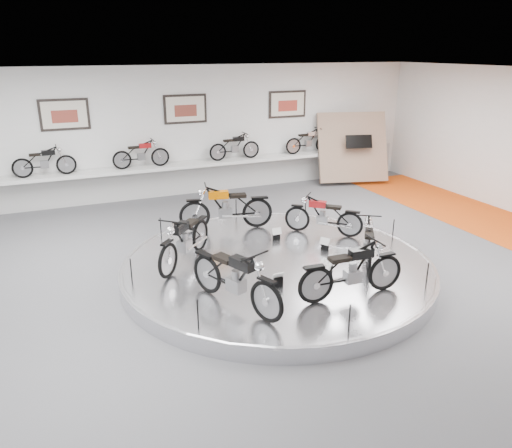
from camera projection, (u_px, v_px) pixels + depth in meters
name	position (u px, v px, depth m)	size (l,w,h in m)	color
floor	(283.00, 280.00, 10.17)	(16.00, 16.00, 0.00)	#525254
ceiling	(287.00, 76.00, 8.83)	(16.00, 16.00, 0.00)	white
wall_back	(186.00, 132.00, 15.57)	(16.00, 16.00, 0.00)	silver
dado_band	(188.00, 177.00, 16.04)	(15.68, 0.04, 1.10)	#BCBCBA
display_platform	(277.00, 268.00, 10.38)	(6.40, 6.40, 0.30)	silver
platform_rim	(277.00, 262.00, 10.34)	(6.40, 6.40, 0.10)	#B2B2BA
shelf	(190.00, 165.00, 15.64)	(11.00, 0.55, 0.10)	silver
poster_left	(64.00, 115.00, 14.01)	(1.35, 0.06, 0.88)	beige
poster_center	(185.00, 109.00, 15.30)	(1.35, 0.06, 0.88)	beige
poster_right	(287.00, 104.00, 16.60)	(1.35, 0.06, 0.88)	beige
display_panel	(353.00, 147.00, 17.11)	(2.40, 0.12, 2.40)	#8F715C
shelf_bike_a	(44.00, 163.00, 13.95)	(1.22, 0.42, 0.73)	black
shelf_bike_b	(141.00, 156.00, 14.95)	(1.22, 0.42, 0.73)	maroon
shelf_bike_c	(235.00, 148.00, 16.06)	(1.22, 0.42, 0.73)	black
shelf_bike_d	(308.00, 142.00, 17.06)	(1.22, 0.42, 0.73)	#B6B7BB
bike_a	(323.00, 215.00, 11.68)	(1.59, 0.56, 0.93)	maroon
bike_b	(226.00, 207.00, 11.97)	(1.91, 0.68, 1.13)	#D66500
bike_c	(185.00, 239.00, 10.05)	(1.81, 0.64, 1.06)	black
bike_d	(235.00, 277.00, 8.35)	(1.84, 0.65, 1.08)	black
bike_e	(352.00, 270.00, 8.69)	(1.75, 0.62, 1.03)	black
bike_f	(368.00, 241.00, 10.15)	(1.52, 0.54, 0.89)	#B6B7BB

